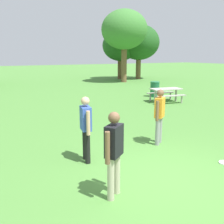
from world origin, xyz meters
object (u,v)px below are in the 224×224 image
at_px(picnic_table_near, 166,92).
at_px(tree_slender_mid, 139,43).
at_px(trash_can_beside_table, 155,89).
at_px(person_catcher, 114,149).
at_px(tree_far_right, 120,46).
at_px(person_thrower, 159,113).
at_px(tree_broad_center, 124,30).
at_px(person_bystander, 86,125).

bearing_deg(picnic_table_near, tree_slender_mid, 62.28).
bearing_deg(picnic_table_near, trash_can_beside_table, 71.87).
bearing_deg(person_catcher, tree_far_right, 59.56).
bearing_deg(person_thrower, tree_broad_center, 62.47).
bearing_deg(tree_far_right, person_thrower, -116.91).
bearing_deg(tree_far_right, tree_broad_center, -113.71).
distance_m(person_thrower, person_catcher, 3.15).
distance_m(person_bystander, trash_can_beside_table, 10.33).
bearing_deg(tree_broad_center, person_catcher, -121.55).
bearing_deg(tree_broad_center, person_bystander, -123.91).
bearing_deg(person_catcher, trash_can_beside_table, 48.43).
distance_m(person_catcher, tree_far_right, 23.38).
height_order(person_catcher, tree_broad_center, tree_broad_center).
relative_size(person_bystander, tree_broad_center, 0.25).
xyz_separation_m(person_bystander, tree_broad_center, (10.28, 15.28, 3.88)).
distance_m(trash_can_beside_table, tree_far_right, 12.39).
distance_m(person_catcher, trash_can_beside_table, 11.67).
bearing_deg(tree_slender_mid, tree_broad_center, -145.92).
xyz_separation_m(tree_broad_center, tree_far_right, (1.33, 3.04, -1.31)).
height_order(person_catcher, picnic_table_near, person_catcher).
distance_m(trash_can_beside_table, tree_slender_mid, 12.34).
bearing_deg(tree_slender_mid, person_catcher, -125.32).
xyz_separation_m(trash_can_beside_table, tree_slender_mid, (5.79, 10.37, 3.37)).
relative_size(trash_can_beside_table, tree_slender_mid, 0.17).
bearing_deg(tree_broad_center, trash_can_beside_table, -108.08).
bearing_deg(person_catcher, tree_slender_mid, 54.68).
height_order(person_thrower, picnic_table_near, person_thrower).
distance_m(person_catcher, picnic_table_near, 10.03).
relative_size(person_catcher, tree_slender_mid, 0.29).
xyz_separation_m(person_bystander, tree_slender_mid, (13.36, 17.37, 2.91)).
distance_m(person_bystander, tree_slender_mid, 22.11).
height_order(picnic_table_near, tree_far_right, tree_far_right).
bearing_deg(tree_broad_center, tree_slender_mid, 34.08).
relative_size(person_bystander, tree_far_right, 0.32).
xyz_separation_m(person_catcher, person_bystander, (0.16, 1.72, 0.00)).
bearing_deg(person_thrower, trash_can_beside_table, 52.90).
distance_m(person_thrower, tree_slender_mid, 20.63).
bearing_deg(tree_slender_mid, picnic_table_near, -117.72).
xyz_separation_m(person_thrower, tree_slender_mid, (10.98, 17.23, 2.91)).
relative_size(person_catcher, picnic_table_near, 0.86).
relative_size(person_thrower, tree_far_right, 0.32).
distance_m(picnic_table_near, trash_can_beside_table, 1.82).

